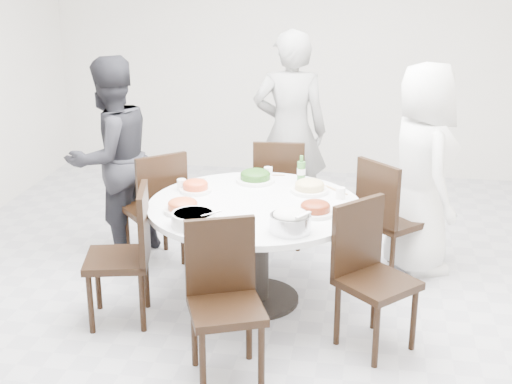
% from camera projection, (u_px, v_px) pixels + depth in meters
% --- Properties ---
extents(floor, '(6.00, 6.00, 0.01)m').
position_uv_depth(floor, '(284.00, 287.00, 5.41)').
color(floor, '#BCBCC1').
rests_on(floor, ground).
extents(wall_back, '(6.00, 0.01, 2.80)m').
position_uv_depth(wall_back, '(321.00, 49.00, 7.75)').
color(wall_back, silver).
rests_on(wall_back, ground).
extents(wall_front, '(6.00, 0.01, 2.80)m').
position_uv_depth(wall_front, '(164.00, 310.00, 2.16)').
color(wall_front, silver).
rests_on(wall_front, ground).
extents(dining_table, '(1.50, 1.50, 0.75)m').
position_uv_depth(dining_table, '(255.00, 253.00, 5.09)').
color(dining_table, white).
rests_on(dining_table, floor).
extents(chair_ne, '(0.59, 0.59, 0.95)m').
position_uv_depth(chair_ne, '(394.00, 218.00, 5.47)').
color(chair_ne, black).
rests_on(chair_ne, floor).
extents(chair_n, '(0.45, 0.45, 0.95)m').
position_uv_depth(chair_n, '(280.00, 191.00, 6.09)').
color(chair_n, black).
rests_on(chair_n, floor).
extents(chair_nw, '(0.59, 0.59, 0.95)m').
position_uv_depth(chair_nw, '(153.00, 207.00, 5.71)').
color(chair_nw, black).
rests_on(chair_nw, floor).
extents(chair_sw, '(0.51, 0.51, 0.95)m').
position_uv_depth(chair_sw, '(117.00, 256.00, 4.79)').
color(chair_sw, black).
rests_on(chair_sw, floor).
extents(chair_s, '(0.55, 0.55, 0.95)m').
position_uv_depth(chair_s, '(226.00, 306.00, 4.12)').
color(chair_s, black).
rests_on(chair_s, floor).
extents(chair_se, '(0.59, 0.59, 0.95)m').
position_uv_depth(chair_se, '(377.00, 280.00, 4.45)').
color(chair_se, black).
rests_on(chair_se, floor).
extents(diner_right, '(0.76, 0.93, 1.65)m').
position_uv_depth(diner_right, '(422.00, 169.00, 5.49)').
color(diner_right, white).
rests_on(diner_right, floor).
extents(diner_middle, '(0.71, 0.51, 1.80)m').
position_uv_depth(diner_middle, '(290.00, 132.00, 6.28)').
color(diner_middle, black).
rests_on(diner_middle, floor).
extents(diner_left, '(0.97, 1.01, 1.65)m').
position_uv_depth(diner_left, '(111.00, 158.00, 5.78)').
color(diner_left, black).
rests_on(diner_left, floor).
extents(dish_greens, '(0.29, 0.29, 0.08)m').
position_uv_depth(dish_greens, '(255.00, 177.00, 5.42)').
color(dish_greens, white).
rests_on(dish_greens, dining_table).
extents(dish_pale, '(0.27, 0.27, 0.07)m').
position_uv_depth(dish_pale, '(310.00, 187.00, 5.19)').
color(dish_pale, white).
rests_on(dish_pale, dining_table).
extents(dish_orange, '(0.23, 0.23, 0.06)m').
position_uv_depth(dish_orange, '(196.00, 188.00, 5.20)').
color(dish_orange, white).
rests_on(dish_orange, dining_table).
extents(dish_redbrown, '(0.26, 0.26, 0.06)m').
position_uv_depth(dish_redbrown, '(315.00, 210.00, 4.76)').
color(dish_redbrown, white).
rests_on(dish_redbrown, dining_table).
extents(dish_tofu, '(0.26, 0.26, 0.07)m').
position_uv_depth(dish_tofu, '(183.00, 207.00, 4.80)').
color(dish_tofu, white).
rests_on(dish_tofu, dining_table).
extents(rice_bowl, '(0.26, 0.26, 0.11)m').
position_uv_depth(rice_bowl, '(290.00, 223.00, 4.46)').
color(rice_bowl, silver).
rests_on(rice_bowl, dining_table).
extents(soup_bowl, '(0.29, 0.29, 0.09)m').
position_uv_depth(soup_bowl, '(194.00, 219.00, 4.56)').
color(soup_bowl, white).
rests_on(soup_bowl, dining_table).
extents(beverage_bottle, '(0.06, 0.06, 0.22)m').
position_uv_depth(beverage_bottle, '(301.00, 170.00, 5.37)').
color(beverage_bottle, '#35752F').
rests_on(beverage_bottle, dining_table).
extents(tea_cups, '(0.07, 0.07, 0.08)m').
position_uv_depth(tea_cups, '(269.00, 171.00, 5.56)').
color(tea_cups, white).
rests_on(tea_cups, dining_table).
extents(chopsticks, '(0.24, 0.04, 0.01)m').
position_uv_depth(chopsticks, '(268.00, 175.00, 5.57)').
color(chopsticks, tan).
rests_on(chopsticks, dining_table).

